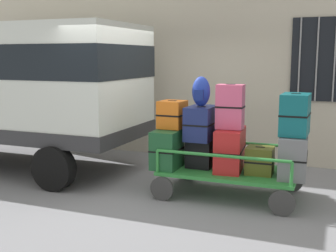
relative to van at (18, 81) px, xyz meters
name	(u,v)px	position (x,y,z in m)	size (l,w,h in m)	color
ground_plane	(160,186)	(2.90, -0.20, -1.60)	(40.00, 40.00, 0.00)	gray
building_wall	(205,34)	(2.91, 2.13, 0.89)	(12.00, 0.38, 5.00)	#BCB29E
van	(18,81)	(0.00, 0.00, 0.00)	(4.61, 2.13, 2.59)	silver
luggage_cart	(229,174)	(4.04, -0.26, -1.27)	(2.03, 1.18, 0.40)	#2D8438
cart_railing	(230,151)	(4.04, -0.26, -0.93)	(1.93, 1.04, 0.34)	#2D8438
suitcase_left_bottom	(172,147)	(3.14, -0.27, -0.92)	(0.39, 0.95, 0.58)	#194C28
suitcase_left_middle	(172,114)	(3.14, -0.26, -0.42)	(0.39, 0.42, 0.42)	orange
suitcase_midleft_bottom	(200,154)	(3.59, -0.25, -1.00)	(0.39, 0.35, 0.42)	black
suitcase_midleft_middle	(201,123)	(3.59, -0.23, -0.53)	(0.39, 0.62, 0.51)	navy
suitcase_center_bottom	(230,149)	(4.04, -0.24, -0.90)	(0.45, 0.80, 0.62)	#B21E1E
suitcase_center_middle	(230,107)	(4.04, -0.29, -0.26)	(0.40, 0.27, 0.65)	#CC4C72
suitcase_midright_bottom	(260,160)	(4.50, -0.30, -1.01)	(0.40, 0.39, 0.39)	#4C5119
suitcase_right_bottom	(293,155)	(4.95, -0.22, -0.92)	(0.42, 0.82, 0.59)	slate
suitcase_right_middle	(295,114)	(4.95, -0.24, -0.34)	(0.38, 0.57, 0.57)	#0F5960
backpack	(201,92)	(3.61, -0.29, -0.06)	(0.27, 0.22, 0.44)	navy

